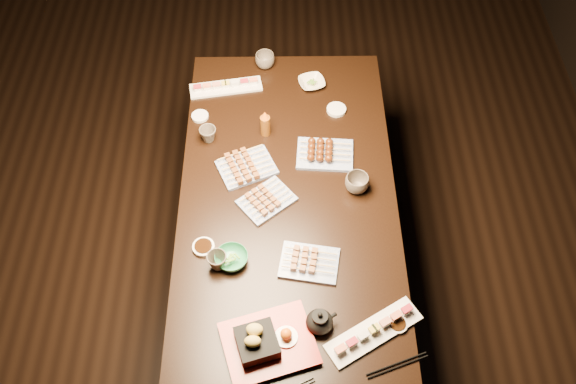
# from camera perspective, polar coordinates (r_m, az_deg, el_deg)

# --- Properties ---
(ground) EXTENTS (5.00, 5.00, 0.00)m
(ground) POSITION_cam_1_polar(r_m,az_deg,el_deg) (3.30, -2.73, -8.29)
(ground) COLOR black
(ground) RESTS_ON ground
(dining_table) EXTENTS (1.16, 1.92, 0.75)m
(dining_table) POSITION_cam_1_polar(r_m,az_deg,el_deg) (2.95, 0.01, -5.34)
(dining_table) COLOR black
(dining_table) RESTS_ON ground
(sushi_platter_near) EXTENTS (0.37, 0.28, 0.05)m
(sushi_platter_near) POSITION_cam_1_polar(r_m,az_deg,el_deg) (2.36, 7.65, -12.08)
(sushi_platter_near) COLOR white
(sushi_platter_near) RESTS_ON dining_table
(sushi_platter_far) EXTENTS (0.35, 0.15, 0.04)m
(sushi_platter_far) POSITION_cam_1_polar(r_m,az_deg,el_deg) (3.08, -5.56, 9.43)
(sushi_platter_far) COLOR white
(sushi_platter_far) RESTS_ON dining_table
(yakitori_plate_center) EXTENTS (0.26, 0.25, 0.05)m
(yakitori_plate_center) POSITION_cam_1_polar(r_m,az_deg,el_deg) (2.63, -1.93, -0.52)
(yakitori_plate_center) COLOR #828EB6
(yakitori_plate_center) RESTS_ON dining_table
(yakitori_plate_right) EXTENTS (0.25, 0.20, 0.06)m
(yakitori_plate_right) POSITION_cam_1_polar(r_m,az_deg,el_deg) (2.46, 1.91, -6.08)
(yakitori_plate_right) COLOR #828EB6
(yakitori_plate_right) RESTS_ON dining_table
(yakitori_plate_left) EXTENTS (0.28, 0.25, 0.06)m
(yakitori_plate_left) POSITION_cam_1_polar(r_m,az_deg,el_deg) (2.73, -3.72, 2.46)
(yakitori_plate_left) COLOR #828EB6
(yakitori_plate_left) RESTS_ON dining_table
(tsukune_plate) EXTENTS (0.25, 0.19, 0.06)m
(tsukune_plate) POSITION_cam_1_polar(r_m,az_deg,el_deg) (2.78, 3.32, 3.65)
(tsukune_plate) COLOR #828EB6
(tsukune_plate) RESTS_ON dining_table
(edamame_bowl_green) EXTENTS (0.18, 0.18, 0.04)m
(edamame_bowl_green) POSITION_cam_1_polar(r_m,az_deg,el_deg) (2.48, -5.04, -5.92)
(edamame_bowl_green) COLOR #2B8350
(edamame_bowl_green) RESTS_ON dining_table
(edamame_bowl_cream) EXTENTS (0.15, 0.15, 0.03)m
(edamame_bowl_cream) POSITION_cam_1_polar(r_m,az_deg,el_deg) (3.09, 2.11, 9.67)
(edamame_bowl_cream) COLOR beige
(edamame_bowl_cream) RESTS_ON dining_table
(tempura_tray) EXTENTS (0.38, 0.33, 0.12)m
(tempura_tray) POSITION_cam_1_polar(r_m,az_deg,el_deg) (2.29, -1.72, -12.91)
(tempura_tray) COLOR black
(tempura_tray) RESTS_ON dining_table
(teacup_near_left) EXTENTS (0.08, 0.08, 0.07)m
(teacup_near_left) POSITION_cam_1_polar(r_m,az_deg,el_deg) (2.47, -6.31, -6.12)
(teacup_near_left) COLOR #53493F
(teacup_near_left) RESTS_ON dining_table
(teacup_mid_right) EXTENTS (0.11, 0.11, 0.08)m
(teacup_mid_right) POSITION_cam_1_polar(r_m,az_deg,el_deg) (2.67, 6.14, 0.78)
(teacup_mid_right) COLOR #53493F
(teacup_mid_right) RESTS_ON dining_table
(teacup_far_left) EXTENTS (0.10, 0.10, 0.07)m
(teacup_far_left) POSITION_cam_1_polar(r_m,az_deg,el_deg) (2.85, -7.12, 5.09)
(teacup_far_left) COLOR #53493F
(teacup_far_left) RESTS_ON dining_table
(teacup_far_right) EXTENTS (0.12, 0.12, 0.07)m
(teacup_far_right) POSITION_cam_1_polar(r_m,az_deg,el_deg) (3.17, -2.07, 11.62)
(teacup_far_right) COLOR #53493F
(teacup_far_right) RESTS_ON dining_table
(teapot) EXTENTS (0.15, 0.15, 0.10)m
(teapot) POSITION_cam_1_polar(r_m,az_deg,el_deg) (2.33, 2.82, -11.32)
(teapot) COLOR black
(teapot) RESTS_ON dining_table
(condiment_bottle) EXTENTS (0.05, 0.05, 0.14)m
(condiment_bottle) POSITION_cam_1_polar(r_m,az_deg,el_deg) (2.83, -2.04, 6.16)
(condiment_bottle) COLOR brown
(condiment_bottle) RESTS_ON dining_table
(sauce_dish_west) EXTENTS (0.11, 0.11, 0.02)m
(sauce_dish_west) POSITION_cam_1_polar(r_m,az_deg,el_deg) (2.54, -7.52, -4.88)
(sauce_dish_west) COLOR white
(sauce_dish_west) RESTS_ON dining_table
(sauce_dish_east) EXTENTS (0.11, 0.11, 0.02)m
(sauce_dish_east) POSITION_cam_1_polar(r_m,az_deg,el_deg) (2.98, 4.32, 7.32)
(sauce_dish_east) COLOR white
(sauce_dish_east) RESTS_ON dining_table
(sauce_dish_se) EXTENTS (0.08, 0.08, 0.01)m
(sauce_dish_se) POSITION_cam_1_polar(r_m,az_deg,el_deg) (2.40, 9.68, -11.51)
(sauce_dish_se) COLOR white
(sauce_dish_se) RESTS_ON dining_table
(sauce_dish_nw) EXTENTS (0.10, 0.10, 0.01)m
(sauce_dish_nw) POSITION_cam_1_polar(r_m,az_deg,el_deg) (2.97, -7.83, 6.69)
(sauce_dish_nw) COLOR white
(sauce_dish_nw) RESTS_ON dining_table
(chopsticks_se) EXTENTS (0.23, 0.10, 0.01)m
(chopsticks_se) POSITION_cam_1_polar(r_m,az_deg,el_deg) (2.34, 9.67, -14.95)
(chopsticks_se) COLOR black
(chopsticks_se) RESTS_ON dining_table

